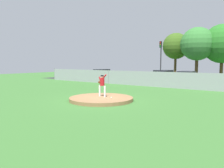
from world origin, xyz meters
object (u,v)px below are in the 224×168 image
at_px(baseball, 111,98).
at_px(traffic_light_near, 161,54).
at_px(pitcher_youth, 102,83).
at_px(parked_car_white, 163,77).
at_px(parked_car_teal, 102,75).
at_px(parked_car_navy, 186,78).
at_px(traffic_cone_orange, 136,79).

xyz_separation_m(baseball, traffic_light_near, (-4.45, 18.23, 3.56)).
xyz_separation_m(pitcher_youth, traffic_light_near, (-3.50, 18.02, 2.66)).
relative_size(baseball, parked_car_white, 0.02).
height_order(parked_car_teal, parked_car_navy, parked_car_teal).
distance_m(parked_car_navy, traffic_light_near, 6.95).
xyz_separation_m(baseball, traffic_cone_orange, (-6.97, 15.39, -0.00)).
distance_m(baseball, parked_car_white, 14.30).
relative_size(pitcher_youth, baseball, 21.61).
height_order(baseball, parked_car_white, parked_car_white).
bearing_deg(traffic_cone_orange, baseball, -65.64).
xyz_separation_m(parked_car_teal, parked_car_navy, (12.67, 0.30, -0.00)).
height_order(pitcher_youth, parked_car_teal, pitcher_youth).
xyz_separation_m(parked_car_teal, traffic_cone_orange, (5.19, 1.25, -0.51)).
bearing_deg(traffic_light_near, parked_car_navy, -37.36).
xyz_separation_m(parked_car_teal, traffic_light_near, (7.71, 4.09, 3.05)).
distance_m(pitcher_youth, baseball, 1.32).
relative_size(parked_car_white, traffic_cone_orange, 7.87).
relative_size(parked_car_white, parked_car_navy, 0.96).
relative_size(pitcher_youth, parked_car_white, 0.37).
height_order(parked_car_navy, traffic_cone_orange, parked_car_navy).
bearing_deg(parked_car_navy, pitcher_youth, -95.86).
relative_size(parked_car_teal, traffic_light_near, 0.73).
height_order(pitcher_youth, traffic_cone_orange, pitcher_youth).
bearing_deg(parked_car_white, pitcher_youth, -84.68).
relative_size(parked_car_white, traffic_light_near, 0.76).
bearing_deg(parked_car_white, parked_car_navy, 6.79).
xyz_separation_m(parked_car_teal, parked_car_white, (9.92, -0.03, 0.03)).
distance_m(pitcher_youth, parked_car_navy, 14.32).
height_order(baseball, traffic_light_near, traffic_light_near).
height_order(parked_car_white, parked_car_navy, parked_car_white).
relative_size(parked_car_navy, traffic_cone_orange, 8.24).
height_order(parked_car_teal, traffic_cone_orange, parked_car_teal).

